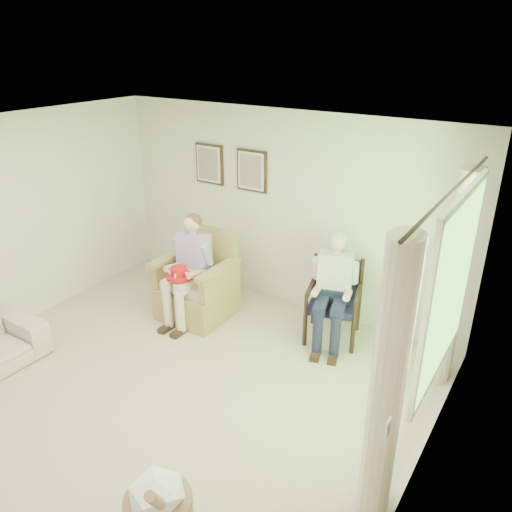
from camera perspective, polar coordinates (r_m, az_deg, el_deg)
name	(u,v)px	position (r m, az deg, el deg)	size (l,w,h in m)	color
floor	(139,411)	(5.29, -13.27, -16.87)	(5.50, 5.50, 0.00)	#C0B09B
back_wall	(282,211)	(6.54, 2.98, 5.15)	(5.00, 0.04, 2.60)	silver
right_wall	(404,398)	(3.41, 16.51, -15.27)	(0.04, 5.50, 2.60)	silver
ceiling	(107,148)	(4.13, -16.69, 11.79)	(5.00, 5.50, 0.02)	white
window	(451,284)	(4.27, 21.42, -2.97)	(0.13, 2.50, 1.63)	#2D6B23
curtain_left	(387,388)	(3.70, 14.74, -14.43)	(0.34, 0.34, 2.30)	beige
curtain_right	(455,282)	(5.35, 21.74, -2.76)	(0.34, 0.34, 2.30)	beige
framed_print_left	(209,164)	(7.00, -5.38, 10.42)	(0.45, 0.05, 0.55)	#382114
framed_print_right	(251,171)	(6.60, -0.52, 9.70)	(0.45, 0.05, 0.55)	#382114
wicker_armchair	(199,290)	(6.57, -6.59, -3.89)	(0.87, 0.86, 1.11)	tan
wood_armchair	(337,297)	(6.09, 9.19, -4.66)	(0.61, 0.58, 0.94)	black
person_wicker	(189,262)	(6.27, -7.63, -0.65)	(0.40, 0.63, 1.39)	beige
person_dark	(332,282)	(5.84, 8.72, -2.93)	(0.40, 0.63, 1.35)	#191C37
red_hat	(179,274)	(6.16, -8.77, -2.04)	(0.32, 0.32, 0.14)	red
hatbox	(159,509)	(4.08, -11.05, -26.47)	(0.54, 0.54, 0.73)	tan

